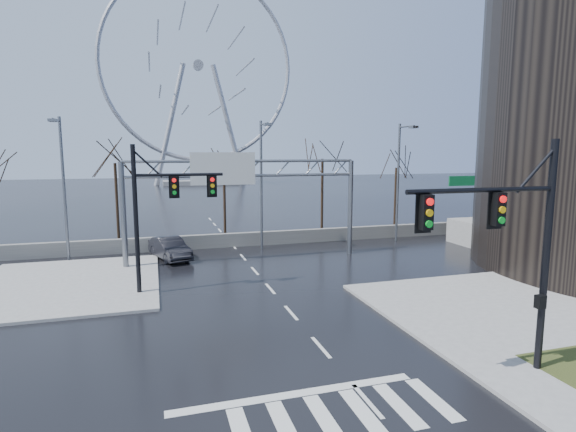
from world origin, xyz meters
name	(u,v)px	position (x,y,z in m)	size (l,w,h in m)	color
ground	(321,347)	(0.00, 0.00, 0.00)	(260.00, 260.00, 0.00)	black
sidewalk_right_ext	(495,305)	(10.00, 2.00, 0.07)	(12.00, 10.00, 0.15)	gray
sidewalk_far	(68,284)	(-11.00, 12.00, 0.07)	(10.00, 12.00, 0.15)	gray
barrier_wall	(234,240)	(0.00, 20.00, 0.55)	(52.00, 0.50, 1.10)	slate
signal_mast_near	(516,236)	(5.14, -4.04, 4.87)	(5.52, 0.41, 8.00)	black
signal_mast_far	(158,205)	(-5.87, 8.96, 4.83)	(4.72, 0.41, 8.00)	black
sign_gantry	(239,188)	(-0.38, 14.96, 5.18)	(16.36, 0.40, 7.60)	slate
streetlight_left	(62,178)	(-12.00, 18.16, 5.89)	(0.50, 2.55, 10.00)	slate
streetlight_mid	(262,175)	(2.00, 18.16, 5.89)	(0.50, 2.55, 10.00)	slate
streetlight_right	(400,173)	(14.00, 18.16, 5.89)	(0.50, 2.55, 10.00)	slate
tree_left	(115,173)	(-9.00, 23.50, 5.98)	(3.75, 3.75, 7.50)	black
tree_center	(224,180)	(0.00, 24.50, 5.17)	(3.25, 3.25, 6.50)	black
tree_right	(322,168)	(9.00, 23.50, 6.22)	(3.90, 3.90, 7.80)	black
tree_far_right	(396,175)	(17.00, 24.00, 5.41)	(3.40, 3.40, 6.80)	black
ferris_wheel	(198,73)	(5.00, 95.00, 26.13)	(45.00, 6.00, 50.91)	gray
car	(170,248)	(-5.12, 17.00, 0.79)	(1.67, 4.78, 1.57)	black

